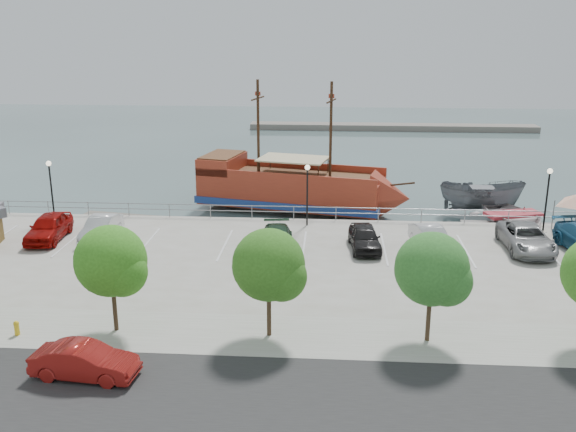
{
  "coord_description": "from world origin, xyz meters",
  "views": [
    {
      "loc": [
        1.67,
        -35.87,
        13.45
      ],
      "look_at": [
        -1.0,
        2.0,
        2.0
      ],
      "focal_mm": 40.0,
      "sensor_mm": 36.0,
      "label": 1
    }
  ],
  "objects": [
    {
      "name": "ground",
      "position": [
        0.0,
        0.0,
        -1.0
      ],
      "size": [
        160.0,
        160.0,
        0.0
      ],
      "primitive_type": "plane",
      "color": "#3A4F4F"
    },
    {
      "name": "street",
      "position": [
        0.0,
        -16.0,
        0.01
      ],
      "size": [
        100.0,
        8.0,
        0.04
      ],
      "primitive_type": "cube",
      "color": "#262626",
      "rests_on": "land_slab"
    },
    {
      "name": "sidewalk",
      "position": [
        0.0,
        -10.0,
        0.01
      ],
      "size": [
        100.0,
        4.0,
        0.05
      ],
      "primitive_type": "cube",
      "color": "gray",
      "rests_on": "land_slab"
    },
    {
      "name": "seawall_railing",
      "position": [
        0.0,
        7.8,
        0.53
      ],
      "size": [
        50.0,
        0.06,
        1.0
      ],
      "color": "gray",
      "rests_on": "land_slab"
    },
    {
      "name": "far_shore",
      "position": [
        10.0,
        55.0,
        -0.6
      ],
      "size": [
        40.0,
        3.0,
        0.8
      ],
      "primitive_type": "cube",
      "color": "gray",
      "rests_on": "ground"
    },
    {
      "name": "pirate_ship",
      "position": [
        -0.37,
        13.2,
        0.8
      ],
      "size": [
        17.35,
        8.27,
        10.74
      ],
      "rotation": [
        0.0,
        0.0,
        -0.23
      ],
      "color": "#9D311D",
      "rests_on": "ground"
    },
    {
      "name": "patrol_boat",
      "position": [
        13.33,
        13.3,
        0.25
      ],
      "size": [
        6.61,
        2.95,
        2.49
      ],
      "primitive_type": "imported",
      "rotation": [
        0.0,
        0.0,
        1.49
      ],
      "color": "slate",
      "rests_on": "ground"
    },
    {
      "name": "speedboat",
      "position": [
        14.91,
        9.91,
        -0.32
      ],
      "size": [
        6.41,
        7.66,
        1.36
      ],
      "primitive_type": "imported",
      "rotation": [
        0.0,
        0.0,
        0.29
      ],
      "color": "beige",
      "rests_on": "ground"
    },
    {
      "name": "dock_west",
      "position": [
        -13.63,
        9.2,
        -0.78
      ],
      "size": [
        7.78,
        3.41,
        0.43
      ],
      "primitive_type": "cube",
      "rotation": [
        0.0,
        0.0,
        -0.17
      ],
      "color": "#6B6559",
      "rests_on": "ground"
    },
    {
      "name": "dock_mid",
      "position": [
        9.47,
        9.2,
        -0.82
      ],
      "size": [
        6.25,
        2.02,
        0.35
      ],
      "primitive_type": "cube",
      "rotation": [
        0.0,
        0.0,
        0.04
      ],
      "color": "gray",
      "rests_on": "ground"
    },
    {
      "name": "dock_east",
      "position": [
        14.96,
        9.2,
        -0.78
      ],
      "size": [
        7.63,
        2.5,
        0.43
      ],
      "primitive_type": "cube",
      "rotation": [
        0.0,
        0.0,
        -0.05
      ],
      "color": "gray",
      "rests_on": "ground"
    },
    {
      "name": "street_sedan",
      "position": [
        -7.89,
        -14.01,
        0.69
      ],
      "size": [
        4.33,
        1.88,
        1.39
      ],
      "primitive_type": "imported",
      "rotation": [
        0.0,
        0.0,
        1.47
      ],
      "color": "maroon",
      "rests_on": "street"
    },
    {
      "name": "fire_hydrant",
      "position": [
        -12.27,
        -10.8,
        0.39
      ],
      "size": [
        0.25,
        0.25,
        0.72
      ],
      "rotation": [
        0.0,
        0.0,
        0.41
      ],
      "color": "yellow",
      "rests_on": "sidewalk"
    },
    {
      "name": "lamp_post_left",
      "position": [
        -18.0,
        6.5,
        2.94
      ],
      "size": [
        0.36,
        0.36,
        4.28
      ],
      "color": "black",
      "rests_on": "land_slab"
    },
    {
      "name": "lamp_post_mid",
      "position": [
        0.0,
        6.5,
        2.94
      ],
      "size": [
        0.36,
        0.36,
        4.28
      ],
      "color": "black",
      "rests_on": "land_slab"
    },
    {
      "name": "lamp_post_right",
      "position": [
        16.0,
        6.5,
        2.94
      ],
      "size": [
        0.36,
        0.36,
        4.28
      ],
      "color": "black",
      "rests_on": "land_slab"
    },
    {
      "name": "tree_c",
      "position": [
        -7.85,
        -10.07,
        3.3
      ],
      "size": [
        3.3,
        3.2,
        5.0
      ],
      "color": "#473321",
      "rests_on": "sidewalk"
    },
    {
      "name": "tree_d",
      "position": [
        -0.85,
        -10.07,
        3.3
      ],
      "size": [
        3.3,
        3.2,
        5.0
      ],
      "color": "#473321",
      "rests_on": "sidewalk"
    },
    {
      "name": "tree_e",
      "position": [
        6.15,
        -10.07,
        3.3
      ],
      "size": [
        3.3,
        3.2,
        5.0
      ],
      "color": "#473321",
      "rests_on": "sidewalk"
    },
    {
      "name": "parked_car_a",
      "position": [
        -16.5,
        2.28,
        0.83
      ],
      "size": [
        2.29,
        5.02,
        1.67
      ],
      "primitive_type": "imported",
      "rotation": [
        0.0,
        0.0,
        0.07
      ],
      "color": "#900804",
      "rests_on": "land_slab"
    },
    {
      "name": "parked_car_b",
      "position": [
        -13.18,
        2.61,
        0.74
      ],
      "size": [
        1.59,
        4.49,
        1.48
      ],
      "primitive_type": "imported",
      "rotation": [
        0.0,
        0.0,
        -0.01
      ],
      "color": "silver",
      "rests_on": "land_slab"
    },
    {
      "name": "parked_car_d",
      "position": [
        -1.61,
        1.23,
        0.69
      ],
      "size": [
        2.44,
        4.96,
        1.39
      ],
      "primitive_type": "imported",
      "rotation": [
        0.0,
        0.0,
        0.11
      ],
      "color": "#193822",
      "rests_on": "land_slab"
    },
    {
      "name": "parked_car_e",
      "position": [
        3.75,
        1.87,
        0.75
      ],
      "size": [
        2.14,
        4.53,
        1.5
      ],
      "primitive_type": "imported",
      "rotation": [
        0.0,
        0.0,
        0.09
      ],
      "color": "black",
      "rests_on": "land_slab"
    },
    {
      "name": "parked_car_f",
      "position": [
        7.83,
        1.97,
        0.74
      ],
      "size": [
        2.43,
        4.69,
        1.47
      ],
      "primitive_type": "imported",
      "rotation": [
        0.0,
        0.0,
        0.2
      ],
      "color": "silver",
      "rests_on": "land_slab"
    },
    {
      "name": "parked_car_g",
      "position": [
        13.67,
        2.4,
        0.78
      ],
      "size": [
        2.66,
        5.66,
        1.57
      ],
      "primitive_type": "imported",
      "rotation": [
        0.0,
        0.0,
        0.01
      ],
      "color": "gray",
      "rests_on": "land_slab"
    }
  ]
}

